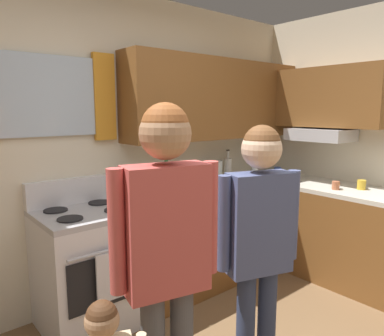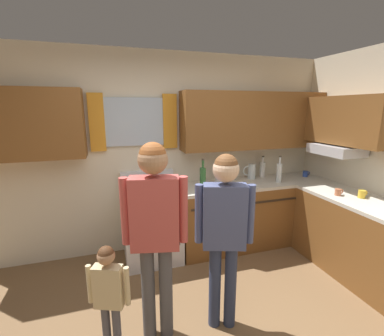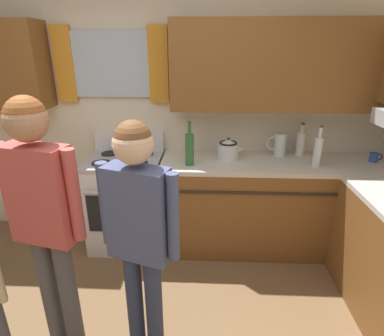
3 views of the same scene
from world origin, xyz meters
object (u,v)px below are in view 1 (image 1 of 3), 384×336
stovetop_kettle (186,180)px  bottle_tall_clear (255,169)px  bottle_milk_white (228,168)px  mug_mustard_yellow (362,185)px  bottle_wine_green (166,182)px  adult_holding_child (167,243)px  cup_terracotta (336,185)px  water_pitcher (217,171)px  stove_oven (88,266)px  mug_cobalt_blue (278,171)px  adult_in_plaid (259,233)px

stovetop_kettle → bottle_tall_clear: bearing=-12.2°
bottle_milk_white → mug_mustard_yellow: bearing=-64.3°
bottle_wine_green → stovetop_kettle: size_ratio=1.44×
bottle_tall_clear → adult_holding_child: size_ratio=0.22×
cup_terracotta → bottle_milk_white: bearing=110.5°
water_pitcher → stove_oven: bearing=-173.8°
cup_terracotta → stovetop_kettle: bearing=141.9°
mug_mustard_yellow → mug_cobalt_blue: mug_mustard_yellow is taller
mug_mustard_yellow → mug_cobalt_blue: size_ratio=1.05×
cup_terracotta → adult_in_plaid: bearing=-164.5°
bottle_tall_clear → mug_cobalt_blue: 0.60m
adult_holding_child → adult_in_plaid: 0.57m
bottle_tall_clear → adult_holding_child: adult_holding_child is taller
bottle_milk_white → water_pitcher: bearing=-166.6°
bottle_milk_white → mug_cobalt_blue: (0.62, -0.19, -0.08)m
bottle_tall_clear → bottle_milk_white: size_ratio=1.17×
stove_oven → stovetop_kettle: size_ratio=4.02×
cup_terracotta → mug_cobalt_blue: mug_cobalt_blue is taller
stove_oven → mug_cobalt_blue: 2.36m
stovetop_kettle → water_pitcher: size_ratio=1.24×
bottle_tall_clear → stovetop_kettle: 0.78m
bottle_tall_clear → water_pitcher: bearing=133.7°
mug_mustard_yellow → bottle_tall_clear: bearing=121.3°
stove_oven → mug_mustard_yellow: (2.26, -0.97, 0.48)m
adult_in_plaid → stove_oven: bearing=107.9°
stovetop_kettle → water_pitcher: bearing=13.1°
mug_mustard_yellow → adult_in_plaid: adult_in_plaid is taller
adult_holding_child → adult_in_plaid: adult_holding_child is taller
cup_terracotta → stove_oven: bearing=158.6°
stove_oven → bottle_milk_white: bottle_milk_white is taller
bottle_wine_green → bottle_milk_white: bearing=18.2°
mug_cobalt_blue → adult_holding_child: size_ratio=0.07×
bottle_milk_white → stovetop_kettle: size_ratio=1.14×
stove_oven → stovetop_kettle: (0.98, 0.04, 0.53)m
stove_oven → mug_cobalt_blue: size_ratio=9.58×
stovetop_kettle → mug_mustard_yellow: bearing=-38.3°
mug_cobalt_blue → mug_mustard_yellow: bearing=-93.3°
bottle_wine_green → mug_cobalt_blue: 1.70m
mug_mustard_yellow → stovetop_kettle: stovetop_kettle is taller
bottle_tall_clear → adult_in_plaid: (-1.33, -1.15, -0.06)m
bottle_wine_green → stovetop_kettle: bearing=27.5°
water_pitcher → adult_in_plaid: size_ratio=0.14×
bottle_wine_green → adult_in_plaid: (-0.22, -1.14, -0.07)m
water_pitcher → mug_mustard_yellow: bearing=-55.3°
bottle_wine_green → cup_terracotta: bottle_wine_green is taller
stove_oven → adult_in_plaid: 1.43m
adult_holding_child → mug_cobalt_blue: bearing=26.6°
cup_terracotta → water_pitcher: bearing=121.5°
stovetop_kettle → water_pitcher: (0.50, 0.12, 0.02)m
cup_terracotta → adult_holding_child: size_ratio=0.07×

